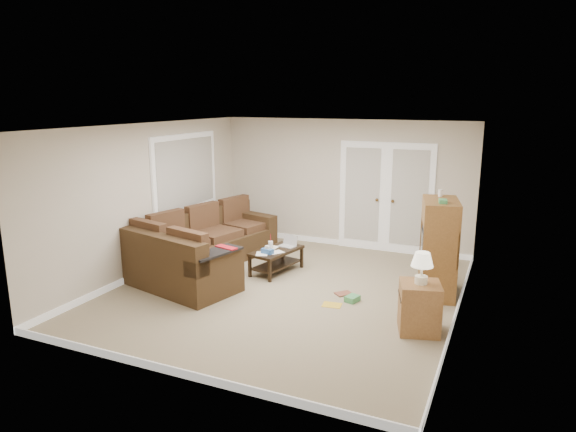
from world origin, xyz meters
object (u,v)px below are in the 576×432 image
at_px(tv_armoire, 438,247).
at_px(side_cabinet, 420,303).
at_px(coffee_table, 277,260).
at_px(sectional_sofa, 198,251).

bearing_deg(tv_armoire, side_cabinet, -102.16).
bearing_deg(side_cabinet, tv_armoire, 73.58).
relative_size(tv_armoire, side_cabinet, 1.49).
bearing_deg(coffee_table, tv_armoire, 13.55).
distance_m(tv_armoire, side_cabinet, 1.45).
relative_size(sectional_sofa, tv_armoire, 2.16).
xyz_separation_m(tv_armoire, side_cabinet, (-0.01, -1.41, -0.35)).
height_order(tv_armoire, side_cabinet, tv_armoire).
relative_size(sectional_sofa, coffee_table, 3.17).
xyz_separation_m(coffee_table, tv_armoire, (2.61, 0.07, 0.51)).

